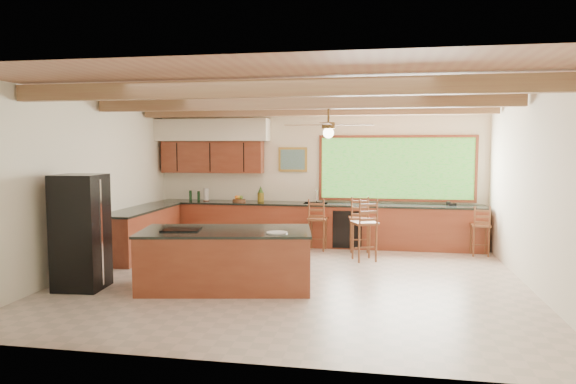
# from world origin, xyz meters

# --- Properties ---
(ground) EXTENTS (7.20, 7.20, 0.00)m
(ground) POSITION_xyz_m (0.00, 0.00, 0.00)
(ground) COLOR #B9A999
(ground) RESTS_ON ground
(room_shell) EXTENTS (7.27, 6.54, 3.02)m
(room_shell) POSITION_xyz_m (-0.17, 0.65, 2.21)
(room_shell) COLOR white
(room_shell) RESTS_ON ground
(counter_run) EXTENTS (7.12, 3.10, 1.27)m
(counter_run) POSITION_xyz_m (-0.82, 2.52, 0.46)
(counter_run) COLOR brown
(counter_run) RESTS_ON ground
(island) EXTENTS (2.71, 1.62, 0.90)m
(island) POSITION_xyz_m (-0.93, -0.64, 0.44)
(island) COLOR brown
(island) RESTS_ON ground
(refrigerator) EXTENTS (0.72, 0.70, 1.72)m
(refrigerator) POSITION_xyz_m (-3.05, -1.06, 0.86)
(refrigerator) COLOR black
(refrigerator) RESTS_ON ground
(bar_stool_a) EXTENTS (0.40, 0.40, 1.07)m
(bar_stool_a) POSITION_xyz_m (0.10, 2.37, 0.64)
(bar_stool_a) COLOR brown
(bar_stool_a) RESTS_ON ground
(bar_stool_b) EXTENTS (0.56, 0.56, 1.18)m
(bar_stool_b) POSITION_xyz_m (1.08, 1.54, 0.70)
(bar_stool_b) COLOR brown
(bar_stool_b) RESTS_ON ground
(bar_stool_c) EXTENTS (0.46, 0.46, 1.14)m
(bar_stool_c) POSITION_xyz_m (0.95, 2.39, 0.68)
(bar_stool_c) COLOR brown
(bar_stool_c) RESTS_ON ground
(bar_stool_d) EXTENTS (0.36, 0.36, 0.99)m
(bar_stool_d) POSITION_xyz_m (3.30, 2.40, 0.59)
(bar_stool_d) COLOR brown
(bar_stool_d) RESTS_ON ground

